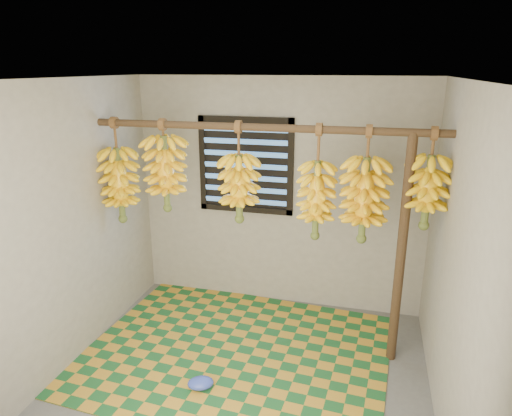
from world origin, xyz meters
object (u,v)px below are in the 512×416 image
(banana_bunch_b, at_px, (166,174))
(banana_bunch_d, at_px, (316,200))
(woven_mat, at_px, (236,352))
(support_post, at_px, (401,254))
(banana_bunch_c, at_px, (239,188))
(plastic_bag, at_px, (201,383))
(banana_bunch_e, at_px, (364,200))
(banana_bunch_a, at_px, (120,185))
(banana_bunch_f, at_px, (428,192))

(banana_bunch_b, height_order, banana_bunch_d, same)
(woven_mat, xyz_separation_m, banana_bunch_d, (0.64, 0.28, 1.41))
(support_post, distance_m, banana_bunch_c, 1.47)
(plastic_bag, xyz_separation_m, banana_bunch_b, (-0.59, 0.81, 1.51))
(banana_bunch_d, distance_m, banana_bunch_e, 0.39)
(support_post, bearing_deg, banana_bunch_b, -180.00)
(woven_mat, bearing_deg, banana_bunch_d, 23.48)
(banana_bunch_a, xyz_separation_m, banana_bunch_e, (2.22, 0.00, 0.02))
(woven_mat, height_order, plastic_bag, plastic_bag)
(banana_bunch_b, distance_m, banana_bunch_c, 0.69)
(support_post, relative_size, banana_bunch_f, 2.48)
(support_post, height_order, plastic_bag, support_post)
(banana_bunch_b, bearing_deg, plastic_bag, -53.90)
(plastic_bag, distance_m, banana_bunch_c, 1.63)
(banana_bunch_e, bearing_deg, support_post, -0.00)
(support_post, bearing_deg, banana_bunch_f, 0.00)
(support_post, distance_m, woven_mat, 1.71)
(support_post, bearing_deg, banana_bunch_e, 180.00)
(plastic_bag, distance_m, banana_bunch_f, 2.36)
(banana_bunch_c, relative_size, banana_bunch_e, 0.91)
(support_post, height_order, banana_bunch_f, banana_bunch_f)
(support_post, distance_m, banana_bunch_a, 2.58)
(banana_bunch_c, bearing_deg, plastic_bag, -97.04)
(plastic_bag, distance_m, banana_bunch_b, 1.81)
(banana_bunch_f, bearing_deg, support_post, 180.00)
(plastic_bag, height_order, banana_bunch_e, banana_bunch_e)
(banana_bunch_e, xyz_separation_m, banana_bunch_f, (0.48, -0.00, 0.10))
(woven_mat, xyz_separation_m, banana_bunch_a, (-1.19, 0.28, 1.42))
(banana_bunch_a, height_order, banana_bunch_b, same)
(woven_mat, distance_m, banana_bunch_b, 1.74)
(plastic_bag, bearing_deg, banana_bunch_f, 26.22)
(woven_mat, distance_m, banana_bunch_e, 1.79)
(support_post, distance_m, banana_bunch_f, 0.56)
(woven_mat, xyz_separation_m, banana_bunch_b, (-0.72, 0.28, 1.55))
(banana_bunch_c, relative_size, banana_bunch_f, 1.09)
(support_post, bearing_deg, banana_bunch_a, 180.00)
(banana_bunch_e, bearing_deg, woven_mat, -164.87)
(banana_bunch_b, distance_m, banana_bunch_f, 2.23)
(banana_bunch_b, xyz_separation_m, banana_bunch_e, (1.75, 0.00, -0.12))
(banana_bunch_c, distance_m, banana_bunch_f, 1.54)
(woven_mat, height_order, banana_bunch_d, banana_bunch_d)
(banana_bunch_e, bearing_deg, banana_bunch_c, 180.00)
(banana_bunch_a, distance_m, banana_bunch_e, 2.22)
(banana_bunch_e, height_order, banana_bunch_f, same)
(woven_mat, relative_size, plastic_bag, 12.48)
(plastic_bag, height_order, banana_bunch_f, banana_bunch_f)
(plastic_bag, relative_size, banana_bunch_f, 0.26)
(woven_mat, height_order, banana_bunch_a, banana_bunch_a)
(banana_bunch_c, height_order, banana_bunch_e, same)
(woven_mat, height_order, banana_bunch_c, banana_bunch_c)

